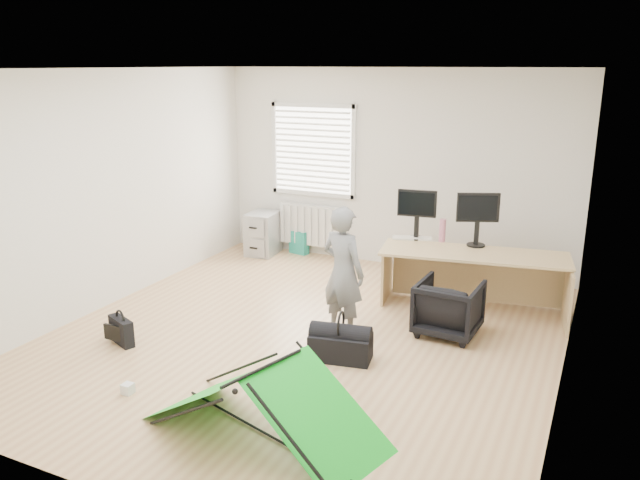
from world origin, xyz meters
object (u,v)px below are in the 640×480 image
at_px(person, 343,272).
at_px(kite, 264,402).
at_px(duffel_bag, 341,347).
at_px(office_chair, 449,308).
at_px(desk, 472,282).
at_px(filing_cabinet, 263,233).
at_px(monitor_right, 477,227).
at_px(monitor_left, 417,221).
at_px(laptop_bag, 121,331).
at_px(storage_crate, 505,283).
at_px(thermos, 442,230).

bearing_deg(person, kite, 111.57).
distance_m(person, duffel_bag, 0.80).
bearing_deg(office_chair, desk, -93.50).
height_order(filing_cabinet, monitor_right, monitor_right).
relative_size(monitor_left, kite, 0.25).
xyz_separation_m(laptop_bag, duffel_bag, (2.15, 0.62, -0.01)).
bearing_deg(laptop_bag, filing_cabinet, 117.76).
bearing_deg(filing_cabinet, storage_crate, -9.21).
bearing_deg(monitor_left, desk, -28.26).
height_order(desk, monitor_right, monitor_right).
bearing_deg(kite, person, 112.10).
relative_size(desk, storage_crate, 4.21).
bearing_deg(storage_crate, office_chair, -103.33).
bearing_deg(duffel_bag, monitor_left, 76.53).
height_order(filing_cabinet, monitor_left, monitor_left).
relative_size(monitor_right, duffel_bag, 0.82).
height_order(desk, laptop_bag, desk).
relative_size(thermos, person, 0.20).
relative_size(monitor_right, laptop_bag, 1.33).
xyz_separation_m(office_chair, laptop_bag, (-2.94, -1.64, -0.16)).
xyz_separation_m(thermos, laptop_bag, (-2.58, -2.66, -0.71)).
xyz_separation_m(desk, filing_cabinet, (-3.29, 0.95, -0.04)).
bearing_deg(monitor_right, kite, -126.68).
distance_m(monitor_left, duffel_bag, 2.18).
distance_m(monitor_right, kite, 3.60).
bearing_deg(kite, desk, 90.97).
distance_m(office_chair, storage_crate, 1.53).
distance_m(monitor_right, thermos, 0.41).
relative_size(filing_cabinet, person, 0.45).
height_order(office_chair, person, person).
relative_size(office_chair, kite, 0.35).
relative_size(monitor_left, storage_crate, 0.94).
distance_m(desk, kite, 3.28).
distance_m(monitor_right, duffel_bag, 2.33).
relative_size(person, kite, 0.76).
height_order(office_chair, duffel_bag, office_chair).
distance_m(monitor_right, storage_crate, 0.98).
bearing_deg(filing_cabinet, desk, -22.20).
distance_m(desk, person, 1.66).
xyz_separation_m(desk, monitor_left, (-0.76, 0.28, 0.57)).
relative_size(desk, filing_cabinet, 3.30).
distance_m(monitor_left, monitor_right, 0.72).
distance_m(monitor_left, thermos, 0.33).
bearing_deg(storage_crate, desk, -109.21).
distance_m(thermos, storage_crate, 1.10).
height_order(monitor_right, laptop_bag, monitor_right).
relative_size(thermos, office_chair, 0.43).
bearing_deg(kite, monitor_right, 92.81).
relative_size(kite, laptop_bag, 5.04).
xyz_separation_m(desk, storage_crate, (0.26, 0.76, -0.21)).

